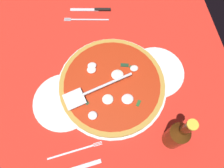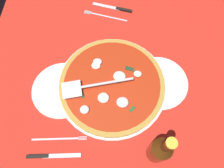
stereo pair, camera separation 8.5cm
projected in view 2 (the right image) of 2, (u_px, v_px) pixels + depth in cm
name	position (u px, v px, depth cm)	size (l,w,h in cm)	color
ground_plane	(109.00, 74.00, 90.21)	(100.73, 100.73, 0.80)	red
pizza_pan	(112.00, 86.00, 87.15)	(41.69, 41.69, 1.37)	silver
dinner_plate_left	(159.00, 83.00, 87.84)	(22.13, 22.13, 1.00)	white
dinner_plate_right	(62.00, 90.00, 86.67)	(22.76, 22.76, 1.00)	white
pizza	(112.00, 84.00, 85.76)	(39.95, 39.95, 2.88)	#B88B38
pizza_server	(93.00, 86.00, 82.93)	(26.83, 10.91, 1.00)	silver
place_setting_near	(111.00, 13.00, 101.17)	(22.42, 15.21, 1.40)	white
place_setting_far	(54.00, 148.00, 78.49)	(21.26, 14.90, 1.40)	white
beer_bottle	(160.00, 150.00, 70.08)	(6.60, 6.60, 23.67)	#4E270B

